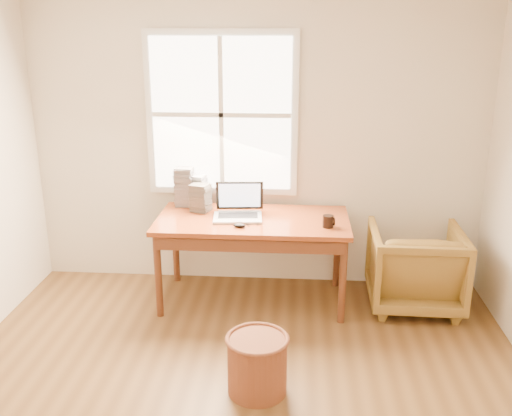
{
  "coord_description": "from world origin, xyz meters",
  "views": [
    {
      "loc": [
        0.36,
        -2.68,
        2.3
      ],
      "look_at": [
        0.04,
        1.65,
        0.89
      ],
      "focal_mm": 40.0,
      "sensor_mm": 36.0,
      "label": 1
    }
  ],
  "objects_px": {
    "desk": "(253,221)",
    "coffee_mug": "(328,221)",
    "armchair": "(415,267)",
    "laptop": "(237,201)",
    "cd_stack_a": "(198,190)",
    "wicker_stool": "(257,365)"
  },
  "relations": [
    {
      "from": "desk",
      "to": "coffee_mug",
      "type": "distance_m",
      "value": 0.64
    },
    {
      "from": "armchair",
      "to": "laptop",
      "type": "distance_m",
      "value": 1.59
    },
    {
      "from": "desk",
      "to": "coffee_mug",
      "type": "height_order",
      "value": "coffee_mug"
    },
    {
      "from": "desk",
      "to": "laptop",
      "type": "xyz_separation_m",
      "value": [
        -0.12,
        -0.03,
        0.17
      ]
    },
    {
      "from": "laptop",
      "to": "coffee_mug",
      "type": "distance_m",
      "value": 0.76
    },
    {
      "from": "coffee_mug",
      "to": "armchair",
      "type": "bearing_deg",
      "value": 11.09
    },
    {
      "from": "coffee_mug",
      "to": "cd_stack_a",
      "type": "distance_m",
      "value": 1.23
    },
    {
      "from": "wicker_stool",
      "to": "laptop",
      "type": "distance_m",
      "value": 1.48
    },
    {
      "from": "armchair",
      "to": "laptop",
      "type": "height_order",
      "value": "laptop"
    },
    {
      "from": "laptop",
      "to": "cd_stack_a",
      "type": "distance_m",
      "value": 0.52
    },
    {
      "from": "laptop",
      "to": "coffee_mug",
      "type": "bearing_deg",
      "value": -16.12
    },
    {
      "from": "desk",
      "to": "wicker_stool",
      "type": "bearing_deg",
      "value": -84.26
    },
    {
      "from": "wicker_stool",
      "to": "laptop",
      "type": "bearing_deg",
      "value": 101.29
    },
    {
      "from": "wicker_stool",
      "to": "laptop",
      "type": "height_order",
      "value": "laptop"
    },
    {
      "from": "desk",
      "to": "wicker_stool",
      "type": "xyz_separation_m",
      "value": [
        0.13,
        -1.3,
        -0.54
      ]
    },
    {
      "from": "cd_stack_a",
      "to": "wicker_stool",
      "type": "bearing_deg",
      "value": -68.15
    },
    {
      "from": "armchair",
      "to": "coffee_mug",
      "type": "height_order",
      "value": "coffee_mug"
    },
    {
      "from": "desk",
      "to": "laptop",
      "type": "bearing_deg",
      "value": -167.3
    },
    {
      "from": "coffee_mug",
      "to": "desk",
      "type": "bearing_deg",
      "value": 162.73
    },
    {
      "from": "desk",
      "to": "coffee_mug",
      "type": "bearing_deg",
      "value": -15.54
    },
    {
      "from": "armchair",
      "to": "coffee_mug",
      "type": "distance_m",
      "value": 0.89
    },
    {
      "from": "wicker_stool",
      "to": "cd_stack_a",
      "type": "bearing_deg",
      "value": 111.85
    }
  ]
}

